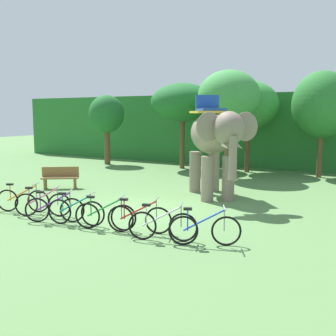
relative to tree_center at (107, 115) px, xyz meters
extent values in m
plane|color=#567F47|center=(8.51, -9.11, -3.02)|extent=(80.00, 80.00, 0.00)
cube|color=#28702D|center=(8.51, 5.73, -0.90)|extent=(36.00, 6.00, 4.24)
cylinder|color=brown|center=(0.00, 0.00, -2.00)|extent=(0.36, 0.36, 2.04)
ellipsoid|color=#1E6028|center=(0.00, 0.00, 0.05)|extent=(2.13, 2.13, 2.29)
cylinder|color=brown|center=(4.88, 0.63, -1.63)|extent=(0.28, 0.28, 2.78)
ellipsoid|color=#1E6028|center=(4.88, 0.63, 0.70)|extent=(3.52, 3.52, 2.10)
cylinder|color=brown|center=(8.33, -1.14, -1.63)|extent=(0.31, 0.31, 2.78)
ellipsoid|color=#3D8E42|center=(8.33, -1.14, 0.88)|extent=(2.96, 2.96, 2.49)
cylinder|color=brown|center=(8.55, 1.08, -1.80)|extent=(0.25, 0.25, 2.44)
ellipsoid|color=#338438|center=(8.55, 1.08, 0.53)|extent=(3.12, 3.12, 2.49)
cylinder|color=brown|center=(12.20, 1.08, -1.98)|extent=(0.24, 0.24, 2.07)
ellipsoid|color=#28702D|center=(12.20, 1.08, 0.49)|extent=(2.83, 2.83, 3.20)
ellipsoid|color=gray|center=(9.49, -5.74, -0.67)|extent=(2.94, 3.12, 1.50)
cylinder|color=gray|center=(10.36, -6.17, -2.22)|extent=(0.44, 0.44, 1.60)
cylinder|color=gray|center=(9.77, -6.67, -2.22)|extent=(0.44, 0.44, 1.60)
cylinder|color=gray|center=(9.20, -4.80, -2.22)|extent=(0.44, 0.44, 1.60)
cylinder|color=gray|center=(8.61, -5.30, -2.22)|extent=(0.44, 0.44, 1.60)
ellipsoid|color=gray|center=(10.78, -7.26, -0.42)|extent=(1.47, 1.49, 1.10)
ellipsoid|color=gray|center=(11.15, -6.75, -0.37)|extent=(0.75, 0.66, 0.96)
ellipsoid|color=gray|center=(10.21, -7.55, -0.37)|extent=(0.75, 0.66, 0.96)
cylinder|color=gray|center=(11.07, -7.61, -1.32)|extent=(0.26, 0.26, 1.40)
cone|color=beige|center=(11.20, -7.43, -0.97)|extent=(0.45, 0.51, 0.21)
cone|color=beige|center=(10.87, -7.71, -0.97)|extent=(0.45, 0.51, 0.21)
cube|color=gold|center=(9.42, -5.66, 0.11)|extent=(1.85, 1.85, 0.08)
cube|color=#1E4799|center=(9.42, -5.66, 0.20)|extent=(1.40, 1.42, 0.10)
cube|color=#1E4799|center=(9.10, -5.28, 0.48)|extent=(0.75, 0.66, 0.56)
cylinder|color=gray|center=(8.57, -4.65, -1.12)|extent=(0.08, 0.08, 0.90)
torus|color=black|center=(4.97, -11.23, -2.67)|extent=(0.66, 0.35, 0.71)
torus|color=black|center=(5.88, -10.80, -2.67)|extent=(0.66, 0.35, 0.71)
cylinder|color=orange|center=(5.40, -11.03, -2.42)|extent=(0.90, 0.45, 0.54)
cylinder|color=orange|center=(5.06, -11.19, -2.41)|extent=(0.03, 0.03, 0.52)
cube|color=black|center=(5.06, -11.19, -2.15)|extent=(0.22, 0.18, 0.06)
cylinder|color=#9E9EA3|center=(5.83, -10.82, -2.39)|extent=(0.03, 0.03, 0.55)
cylinder|color=#9E9EA3|center=(5.83, -10.82, -2.12)|extent=(0.25, 0.48, 0.03)
torus|color=black|center=(5.98, -11.36, -2.67)|extent=(0.64, 0.39, 0.71)
torus|color=black|center=(6.85, -10.87, -2.67)|extent=(0.64, 0.39, 0.71)
cylinder|color=pink|center=(6.40, -11.13, -2.42)|extent=(0.87, 0.52, 0.54)
cylinder|color=pink|center=(6.07, -11.31, -2.41)|extent=(0.03, 0.03, 0.52)
cube|color=black|center=(6.07, -11.31, -2.15)|extent=(0.22, 0.19, 0.06)
cylinder|color=#9E9EA3|center=(6.81, -10.89, -2.39)|extent=(0.03, 0.03, 0.55)
cylinder|color=#9E9EA3|center=(6.81, -10.89, -2.12)|extent=(0.28, 0.47, 0.03)
torus|color=black|center=(6.78, -11.66, -2.67)|extent=(0.64, 0.39, 0.71)
torus|color=black|center=(7.65, -11.17, -2.67)|extent=(0.64, 0.39, 0.71)
cylinder|color=purple|center=(7.19, -11.43, -2.42)|extent=(0.87, 0.51, 0.54)
cylinder|color=purple|center=(6.86, -11.61, -2.41)|extent=(0.03, 0.03, 0.52)
cube|color=black|center=(6.86, -11.61, -2.15)|extent=(0.22, 0.19, 0.06)
cylinder|color=#9E9EA3|center=(7.60, -11.20, -2.39)|extent=(0.03, 0.03, 0.55)
cylinder|color=#9E9EA3|center=(7.60, -11.20, -2.12)|extent=(0.28, 0.47, 0.03)
torus|color=black|center=(7.46, -11.47, -2.67)|extent=(0.70, 0.24, 0.71)
torus|color=black|center=(8.42, -11.19, -2.67)|extent=(0.70, 0.24, 0.71)
cylinder|color=teal|center=(7.92, -11.34, -2.42)|extent=(0.95, 0.31, 0.54)
cylinder|color=teal|center=(7.56, -11.44, -2.41)|extent=(0.03, 0.03, 0.52)
cube|color=black|center=(7.56, -11.44, -2.15)|extent=(0.22, 0.15, 0.06)
cylinder|color=#9E9EA3|center=(8.37, -11.21, -2.39)|extent=(0.03, 0.03, 0.55)
cylinder|color=#9E9EA3|center=(8.37, -11.21, -2.12)|extent=(0.17, 0.51, 0.03)
torus|color=black|center=(8.46, -11.45, -2.67)|extent=(0.69, 0.28, 0.71)
torus|color=black|center=(9.40, -11.12, -2.67)|extent=(0.69, 0.28, 0.71)
cylinder|color=green|center=(8.91, -11.29, -2.42)|extent=(0.93, 0.36, 0.54)
cylinder|color=green|center=(8.55, -11.42, -2.41)|extent=(0.03, 0.03, 0.52)
cube|color=black|center=(8.55, -11.42, -2.15)|extent=(0.22, 0.16, 0.06)
cylinder|color=#9E9EA3|center=(9.36, -11.14, -2.39)|extent=(0.03, 0.03, 0.55)
cylinder|color=#9E9EA3|center=(9.36, -11.14, -2.12)|extent=(0.20, 0.50, 0.03)
torus|color=black|center=(9.41, -11.25, -2.67)|extent=(0.68, 0.29, 0.71)
torus|color=black|center=(10.35, -10.91, -2.67)|extent=(0.68, 0.29, 0.71)
cylinder|color=red|center=(9.86, -11.09, -2.42)|extent=(0.93, 0.38, 0.54)
cylinder|color=red|center=(9.50, -11.22, -2.41)|extent=(0.03, 0.03, 0.52)
cube|color=black|center=(9.50, -11.22, -2.15)|extent=(0.22, 0.16, 0.06)
cylinder|color=#9E9EA3|center=(10.30, -10.92, -2.39)|extent=(0.03, 0.03, 0.55)
cylinder|color=#9E9EA3|center=(10.30, -10.92, -2.12)|extent=(0.21, 0.50, 0.03)
torus|color=black|center=(10.26, -11.51, -2.67)|extent=(0.68, 0.31, 0.71)
torus|color=black|center=(11.19, -11.14, -2.67)|extent=(0.68, 0.31, 0.71)
cylinder|color=silver|center=(10.70, -11.33, -2.42)|extent=(0.92, 0.40, 0.54)
cylinder|color=silver|center=(10.35, -11.47, -2.41)|extent=(0.03, 0.03, 0.52)
cube|color=black|center=(10.35, -11.47, -2.15)|extent=(0.22, 0.17, 0.06)
cylinder|color=#9E9EA3|center=(11.14, -11.16, -2.39)|extent=(0.03, 0.03, 0.55)
cylinder|color=#9E9EA3|center=(11.14, -11.16, -2.12)|extent=(0.22, 0.50, 0.03)
torus|color=black|center=(11.32, -11.37, -2.67)|extent=(0.65, 0.37, 0.71)
torus|color=black|center=(12.21, -10.91, -2.67)|extent=(0.65, 0.37, 0.71)
cylinder|color=blue|center=(11.74, -11.15, -2.42)|extent=(0.88, 0.49, 0.54)
cylinder|color=blue|center=(11.41, -11.33, -2.41)|extent=(0.03, 0.03, 0.52)
cube|color=black|center=(11.41, -11.33, -2.15)|extent=(0.22, 0.18, 0.06)
cylinder|color=#9E9EA3|center=(12.16, -10.93, -2.39)|extent=(0.03, 0.03, 0.55)
cylinder|color=#9E9EA3|center=(12.16, -10.93, -2.12)|extent=(0.27, 0.48, 0.03)
cube|color=brown|center=(3.51, -7.50, -2.57)|extent=(1.45, 1.21, 0.06)
cube|color=brown|center=(3.41, -7.36, -2.33)|extent=(1.24, 0.94, 0.40)
cube|color=brown|center=(4.00, -7.15, -2.80)|extent=(0.28, 0.34, 0.45)
cube|color=brown|center=(3.03, -7.86, -2.80)|extent=(0.28, 0.34, 0.45)
camera|label=1|loc=(15.60, -19.48, 0.03)|focal=43.19mm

